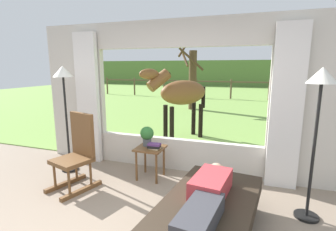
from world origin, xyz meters
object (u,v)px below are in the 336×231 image
object	(u,v)px
side_table	(150,153)
book_stack	(154,146)
potted_plant	(147,135)
floor_lamp_left	(64,87)
recliner_sofa	(208,218)
floor_lamp_right	(320,99)
reclining_person	(208,194)
horse	(181,93)
pasture_tree	(192,78)
rocking_chair	(77,152)

from	to	relation	value
side_table	book_stack	size ratio (longest dim) A/B	2.50
potted_plant	floor_lamp_left	distance (m)	1.60
recliner_sofa	side_table	distance (m)	1.64
recliner_sofa	floor_lamp_right	bearing A→B (deg)	41.74
reclining_person	book_stack	size ratio (longest dim) A/B	6.90
reclining_person	horse	distance (m)	3.83
reclining_person	floor_lamp_right	distance (m)	1.62
book_stack	recliner_sofa	bearing A→B (deg)	-46.40
reclining_person	potted_plant	xyz separation A→B (m)	(-1.22, 1.27, 0.18)
reclining_person	floor_lamp_right	size ratio (longest dim) A/B	0.80
reclining_person	horse	bearing A→B (deg)	117.28
side_table	pasture_tree	world-z (taller)	pasture_tree
recliner_sofa	pasture_tree	xyz separation A→B (m)	(-2.10, 7.93, 1.12)
floor_lamp_left	horse	world-z (taller)	floor_lamp_left
side_table	book_stack	distance (m)	0.18
rocking_chair	horse	size ratio (longest dim) A/B	0.65
side_table	floor_lamp_left	xyz separation A→B (m)	(-1.47, -0.17, 1.03)
reclining_person	potted_plant	bearing A→B (deg)	140.87
side_table	floor_lamp_left	distance (m)	1.80
horse	floor_lamp_right	bearing A→B (deg)	173.53
reclining_person	floor_lamp_left	xyz separation A→B (m)	(-2.61, 1.04, 0.94)
recliner_sofa	book_stack	world-z (taller)	book_stack
potted_plant	book_stack	world-z (taller)	potted_plant
recliner_sofa	book_stack	size ratio (longest dim) A/B	8.62
reclining_person	horse	size ratio (longest dim) A/B	0.83
potted_plant	rocking_chair	bearing A→B (deg)	-140.29
recliner_sofa	potted_plant	world-z (taller)	potted_plant
pasture_tree	potted_plant	bearing A→B (deg)	-82.53
floor_lamp_right	floor_lamp_left	bearing A→B (deg)	176.15
floor_lamp_left	pasture_tree	size ratio (longest dim) A/B	0.61
book_stack	floor_lamp_left	size ratio (longest dim) A/B	0.12
book_stack	floor_lamp_left	xyz separation A→B (m)	(-1.56, -0.11, 0.89)
book_stack	pasture_tree	world-z (taller)	pasture_tree
reclining_person	potted_plant	world-z (taller)	potted_plant
recliner_sofa	side_table	xyz separation A→B (m)	(-1.14, 1.16, 0.21)
reclining_person	side_table	size ratio (longest dim) A/B	2.76
book_stack	reclining_person	bearing A→B (deg)	-47.66
potted_plant	floor_lamp_right	size ratio (longest dim) A/B	0.18
floor_lamp_right	rocking_chair	bearing A→B (deg)	-176.07
rocking_chair	potted_plant	bearing A→B (deg)	56.44
rocking_chair	horse	distance (m)	3.11
recliner_sofa	rocking_chair	size ratio (longest dim) A/B	1.60
floor_lamp_right	pasture_tree	xyz separation A→B (m)	(-3.17, 7.19, -0.10)
floor_lamp_left	horse	xyz separation A→B (m)	(1.30, 2.49, -0.30)
rocking_chair	pasture_tree	world-z (taller)	pasture_tree
reclining_person	rocking_chair	bearing A→B (deg)	171.13
recliner_sofa	floor_lamp_right	distance (m)	1.79
potted_plant	horse	bearing A→B (deg)	92.30
recliner_sofa	rocking_chair	distance (m)	2.14
side_table	floor_lamp_right	distance (m)	2.47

